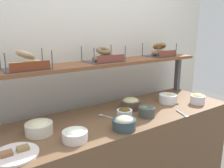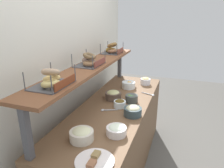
{
  "view_description": "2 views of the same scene",
  "coord_description": "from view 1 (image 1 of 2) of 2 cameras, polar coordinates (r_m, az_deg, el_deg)",
  "views": [
    {
      "loc": [
        -1.11,
        -1.49,
        1.58
      ],
      "look_at": [
        -0.03,
        0.1,
        1.11
      ],
      "focal_mm": 36.56,
      "sensor_mm": 36.0,
      "label": 1
    },
    {
      "loc": [
        -1.96,
        -0.67,
        1.82
      ],
      "look_at": [
        0.01,
        0.03,
        1.09
      ],
      "focal_mm": 33.35,
      "sensor_mm": 36.0,
      "label": 2
    }
  ],
  "objects": [
    {
      "name": "serving_spoon_by_edge",
      "position": [
        2.07,
        17.51,
        -7.31
      ],
      "size": [
        0.08,
        0.17,
        0.01
      ],
      "color": "#B7B7BC",
      "rests_on": "deli_counter"
    },
    {
      "name": "bagel_basket_cinnamon_raisin",
      "position": [
        2.55,
        11.72,
        7.94
      ],
      "size": [
        0.29,
        0.26,
        0.16
      ],
      "color": "#4C4C51",
      "rests_on": "upper_shelf"
    },
    {
      "name": "bowl_hummus",
      "position": [
        2.12,
        4.7,
        -4.85
      ],
      "size": [
        0.19,
        0.19,
        0.11
      ],
      "color": "brown",
      "rests_on": "deli_counter"
    },
    {
      "name": "bowl_veggie_mix",
      "position": [
        1.96,
        8.64,
        -6.79
      ],
      "size": [
        0.14,
        0.14,
        0.09
      ],
      "color": "#444B47",
      "rests_on": "deli_counter"
    },
    {
      "name": "bowl_cream_cheese",
      "position": [
        1.57,
        -9.24,
        -12.4
      ],
      "size": [
        0.17,
        0.17,
        0.09
      ],
      "color": "white",
      "rests_on": "deli_counter"
    },
    {
      "name": "shelf_riser_right",
      "position": [
        2.82,
        16.06,
        2.48
      ],
      "size": [
        0.05,
        0.05,
        0.4
      ],
      "primitive_type": "cube",
      "color": "#4C4C51",
      "rests_on": "deli_counter"
    },
    {
      "name": "bowl_potato_salad",
      "position": [
        1.72,
        -17.8,
        -10.22
      ],
      "size": [
        0.19,
        0.19,
        0.1
      ],
      "color": "beige",
      "rests_on": "deli_counter"
    },
    {
      "name": "bowl_tuna_salad",
      "position": [
        1.71,
        3.03,
        -9.67
      ],
      "size": [
        0.18,
        0.18,
        0.1
      ],
      "color": "#34454A",
      "rests_on": "deli_counter"
    },
    {
      "name": "deli_counter",
      "position": [
        2.19,
        2.32,
        -18.03
      ],
      "size": [
        2.17,
        0.7,
        0.85
      ],
      "primitive_type": "cube",
      "color": "brown",
      "rests_on": "ground_plane"
    },
    {
      "name": "bowl_fruit_salad",
      "position": [
        2.35,
        13.83,
        -3.48
      ],
      "size": [
        0.18,
        0.18,
        0.09
      ],
      "color": "white",
      "rests_on": "deli_counter"
    },
    {
      "name": "serving_plate_white",
      "position": [
        1.52,
        -23.05,
        -15.76
      ],
      "size": [
        0.27,
        0.27,
        0.04
      ],
      "color": "white",
      "rests_on": "deli_counter"
    },
    {
      "name": "bagel_basket_poppy",
      "position": [
        2.1,
        -2.17,
        6.87
      ],
      "size": [
        0.34,
        0.25,
        0.14
      ],
      "color": "#4C4C51",
      "rests_on": "upper_shelf"
    },
    {
      "name": "bowl_chocolate_spread",
      "position": [
        1.92,
        3.14,
        -7.19
      ],
      "size": [
        0.13,
        0.13,
        0.09
      ],
      "color": "white",
      "rests_on": "deli_counter"
    },
    {
      "name": "bowl_egg_salad",
      "position": [
        2.41,
        20.63,
        -3.41
      ],
      "size": [
        0.14,
        0.14,
        0.1
      ],
      "color": "white",
      "rests_on": "deli_counter"
    },
    {
      "name": "back_wall",
      "position": [
        2.35,
        -5.52,
        4.49
      ],
      "size": [
        3.37,
        0.06,
        2.4
      ],
      "primitive_type": "cube",
      "color": "silver",
      "rests_on": "ground_plane"
    },
    {
      "name": "serving_spoon_near_plate",
      "position": [
        1.94,
        -1.82,
        -8.02
      ],
      "size": [
        0.09,
        0.16,
        0.01
      ],
      "color": "#B7B7BC",
      "rests_on": "deli_counter"
    },
    {
      "name": "upper_shelf",
      "position": [
        2.1,
        -1.86,
        5.23
      ],
      "size": [
        2.13,
        0.32,
        0.03
      ],
      "primitive_type": "cube",
      "color": "brown",
      "rests_on": "shelf_riser_left"
    },
    {
      "name": "bagel_basket_plain",
      "position": [
        1.82,
        -20.74,
        5.01
      ],
      "size": [
        0.33,
        0.26,
        0.16
      ],
      "color": "#4C4C51",
      "rests_on": "upper_shelf"
    }
  ]
}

